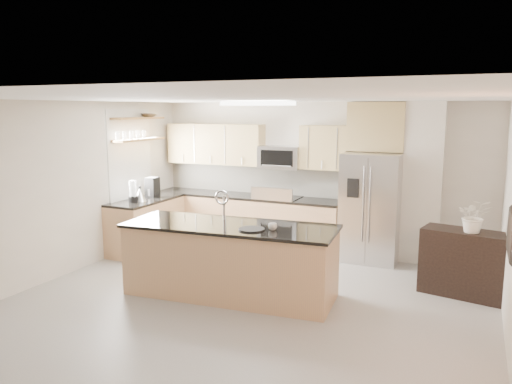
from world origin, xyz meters
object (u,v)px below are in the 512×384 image
at_px(cup, 273,227).
at_px(platter, 252,229).
at_px(range, 278,222).
at_px(television, 509,234).
at_px(blender, 133,193).
at_px(kettle, 140,195).
at_px(bowl, 149,114).
at_px(credenza, 465,263).
at_px(refrigerator, 371,207).
at_px(microwave, 281,157).
at_px(coffee_maker, 152,188).
at_px(island, 230,260).
at_px(flower_vase, 475,207).

relative_size(cup, platter, 0.34).
height_order(range, television, television).
bearing_deg(blender, kettle, 67.40).
distance_m(blender, bowl, 1.51).
xyz_separation_m(kettle, bowl, (-0.23, 0.64, 1.34)).
bearing_deg(bowl, credenza, -5.22).
xyz_separation_m(blender, bowl, (-0.17, 0.76, 1.30)).
relative_size(refrigerator, kettle, 6.73).
height_order(range, microwave, microwave).
relative_size(coffee_maker, bowl, 1.00).
relative_size(microwave, refrigerator, 0.43).
relative_size(credenza, bowl, 3.16).
xyz_separation_m(island, platter, (0.38, -0.15, 0.49)).
height_order(microwave, island, microwave).
distance_m(credenza, blender, 5.26).
xyz_separation_m(refrigerator, credenza, (1.48, -1.09, -0.45)).
xyz_separation_m(credenza, platter, (-2.49, -1.41, 0.54)).
bearing_deg(range, platter, -75.64).
xyz_separation_m(microwave, cup, (0.90, -2.57, -0.61)).
bearing_deg(blender, coffee_maker, 92.00).
bearing_deg(refrigerator, bowl, -171.29).
bearing_deg(cup, blender, 160.64).
height_order(refrigerator, bowl, bowl).
relative_size(bowl, flower_vase, 0.53).
xyz_separation_m(microwave, credenza, (3.14, -1.26, -1.18)).
relative_size(refrigerator, island, 0.62).
height_order(cup, flower_vase, flower_vase).
relative_size(range, bowl, 3.23).
relative_size(cup, coffee_maker, 0.32).
bearing_deg(refrigerator, microwave, 174.14).
xyz_separation_m(microwave, flower_vase, (3.21, -1.33, -0.41)).
height_order(credenza, bowl, bowl).
bearing_deg(flower_vase, island, -157.99).
relative_size(kettle, bowl, 0.75).
bearing_deg(platter, coffee_maker, 147.94).
height_order(range, platter, range).
height_order(island, coffee_maker, island).
height_order(coffee_maker, television, television).
relative_size(microwave, bowl, 2.16).
bearing_deg(range, flower_vase, -20.66).
bearing_deg(microwave, cup, -70.78).
bearing_deg(television, range, 48.36).
distance_m(credenza, platter, 2.91).
distance_m(range, bowl, 3.02).
xyz_separation_m(range, kettle, (-2.02, -1.28, 0.56)).
bearing_deg(blender, cup, -19.36).
bearing_deg(kettle, refrigerator, 18.53).
xyz_separation_m(range, microwave, (0.00, 0.12, 1.16)).
distance_m(platter, coffee_maker, 3.24).
distance_m(credenza, coffee_maker, 5.29).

